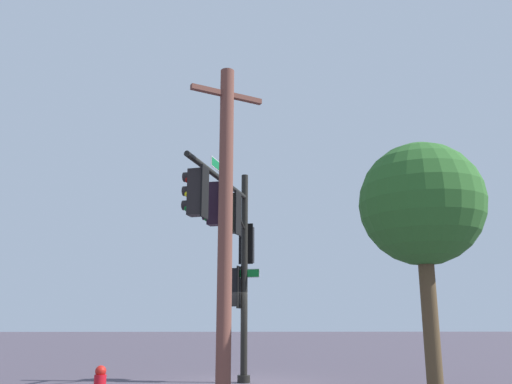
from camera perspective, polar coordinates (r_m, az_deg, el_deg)
ground_plane at (r=15.57m, az=-1.36°, el=-20.16°), size 120.00×120.00×0.00m
signal_pole_assembly at (r=14.48m, az=-2.96°, el=-5.06°), size 5.02×1.93×6.05m
utility_pole at (r=11.44m, az=-3.38°, el=-3.26°), size 0.94×1.65×7.43m
tree_near at (r=12.82m, az=17.67°, el=-1.41°), size 2.90×2.90×5.83m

